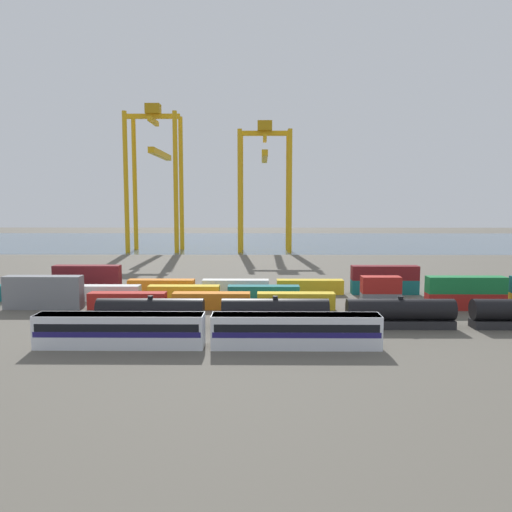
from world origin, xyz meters
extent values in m
plane|color=#5B564C|center=(0.00, 40.00, 0.00)|extent=(420.00, 420.00, 0.00)
cube|color=#475B6B|center=(0.00, 136.30, 0.00)|extent=(400.00, 110.00, 0.01)
cube|color=silver|center=(-14.56, -22.06, 1.95)|extent=(19.43, 3.10, 3.90)
cube|color=navy|center=(-14.56, -22.06, 1.85)|extent=(19.04, 3.14, 0.64)
cube|color=black|center=(-14.56, -22.06, 2.63)|extent=(18.65, 3.13, 0.90)
cube|color=slate|center=(-14.56, -22.06, 3.72)|extent=(19.23, 2.85, 0.36)
cube|color=silver|center=(5.77, -22.06, 1.95)|extent=(19.43, 3.10, 3.90)
cube|color=navy|center=(5.77, -22.06, 1.85)|extent=(19.04, 3.14, 0.64)
cube|color=black|center=(5.77, -22.06, 2.63)|extent=(18.65, 3.13, 0.90)
cube|color=slate|center=(5.77, -22.06, 3.72)|extent=(19.23, 2.85, 0.36)
cube|color=#232326|center=(-13.06, -12.60, 0.55)|extent=(14.26, 2.50, 1.10)
cylinder|color=black|center=(-13.06, -12.60, 2.51)|extent=(14.26, 2.81, 2.81)
cylinder|color=black|center=(-13.06, -12.60, 4.09)|extent=(0.70, 0.70, 0.36)
cube|color=#232326|center=(3.64, -12.60, 0.55)|extent=(14.26, 2.50, 1.10)
cylinder|color=black|center=(3.64, -12.60, 2.51)|extent=(14.26, 2.81, 2.81)
cylinder|color=black|center=(3.64, -12.60, 4.09)|extent=(0.70, 0.70, 0.36)
cube|color=#232326|center=(20.34, -12.60, 0.55)|extent=(14.26, 2.50, 1.10)
cylinder|color=black|center=(20.34, -12.60, 2.51)|extent=(14.26, 2.81, 2.81)
cylinder|color=black|center=(20.34, -12.60, 4.09)|extent=(0.70, 0.70, 0.36)
cube|color=slate|center=(-32.51, -0.76, 1.30)|extent=(12.10, 2.44, 2.60)
cube|color=slate|center=(-32.51, -0.76, 3.90)|extent=(12.10, 2.44, 2.60)
cube|color=#AD211C|center=(-19.27, -0.76, 1.30)|extent=(12.10, 2.44, 2.60)
cube|color=orange|center=(-6.03, -0.76, 1.30)|extent=(12.10, 2.44, 2.60)
cube|color=gold|center=(7.21, -0.76, 1.30)|extent=(12.10, 2.44, 2.60)
cube|color=slate|center=(20.45, -0.76, 1.30)|extent=(6.04, 2.44, 2.60)
cube|color=#AD211C|center=(20.45, -0.76, 3.90)|extent=(6.04, 2.44, 2.60)
cube|color=#AD211C|center=(33.69, -0.76, 1.30)|extent=(12.10, 2.44, 2.60)
cube|color=#197538|center=(33.69, -0.76, 3.90)|extent=(12.10, 2.44, 2.60)
cube|color=#146066|center=(-38.51, 5.95, 1.30)|extent=(12.10, 2.44, 2.60)
cube|color=silver|center=(-24.95, 5.95, 1.30)|extent=(12.10, 2.44, 2.60)
cube|color=gold|center=(-11.38, 5.95, 1.30)|extent=(12.10, 2.44, 2.60)
cube|color=#146066|center=(2.18, 5.95, 1.30)|extent=(12.10, 2.44, 2.60)
cube|color=maroon|center=(-30.14, 12.66, 1.30)|extent=(12.10, 2.44, 2.60)
cube|color=maroon|center=(-30.14, 12.66, 3.90)|extent=(12.10, 2.44, 2.60)
cube|color=orange|center=(-16.53, 12.66, 1.30)|extent=(12.10, 2.44, 2.60)
cube|color=silver|center=(-2.92, 12.66, 1.30)|extent=(12.10, 2.44, 2.60)
cube|color=gold|center=(10.69, 12.66, 1.30)|extent=(12.10, 2.44, 2.60)
cube|color=#146066|center=(24.30, 12.66, 1.30)|extent=(12.10, 2.44, 2.60)
cube|color=maroon|center=(24.30, 12.66, 3.90)|extent=(12.10, 2.44, 2.60)
cylinder|color=gold|center=(-42.24, 87.65, 22.87)|extent=(1.50, 1.50, 45.73)
cylinder|color=gold|center=(-26.03, 87.65, 22.87)|extent=(1.50, 1.50, 45.73)
cylinder|color=gold|center=(-42.24, 99.22, 22.87)|extent=(1.50, 1.50, 45.73)
cylinder|color=gold|center=(-26.03, 99.22, 22.87)|extent=(1.50, 1.50, 45.73)
cube|color=gold|center=(-34.14, 93.44, 44.93)|extent=(17.81, 1.20, 1.60)
cube|color=gold|center=(-34.14, 93.44, 43.33)|extent=(1.20, 13.17, 1.60)
cube|color=gold|center=(-34.14, 104.83, 33.55)|extent=(2.00, 32.56, 2.00)
cube|color=#A77A10|center=(-34.14, 93.44, 47.33)|extent=(4.80, 4.00, 3.20)
cylinder|color=gold|center=(-5.20, 88.54, 20.07)|extent=(1.50, 1.50, 40.14)
cylinder|color=gold|center=(11.08, 88.54, 20.07)|extent=(1.50, 1.50, 40.14)
cylinder|color=gold|center=(-5.20, 98.33, 20.07)|extent=(1.50, 1.50, 40.14)
cylinder|color=gold|center=(11.08, 98.33, 20.07)|extent=(1.50, 1.50, 40.14)
cube|color=gold|center=(2.94, 93.44, 39.34)|extent=(17.88, 1.20, 1.60)
cube|color=gold|center=(2.94, 93.44, 37.74)|extent=(1.20, 11.39, 1.60)
cube|color=gold|center=(2.94, 104.71, 32.61)|extent=(2.00, 32.20, 2.00)
cube|color=#A77A10|center=(2.94, 93.44, 41.74)|extent=(4.80, 4.00, 3.20)
camera|label=1|loc=(1.75, -79.77, 16.83)|focal=35.90mm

